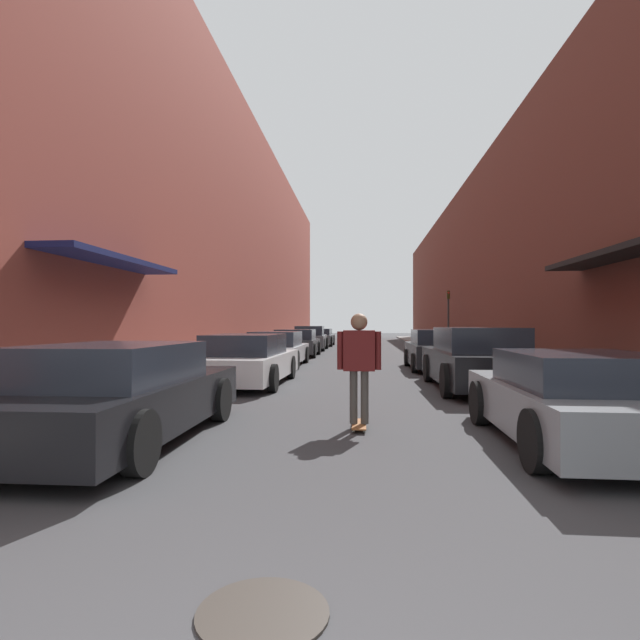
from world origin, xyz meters
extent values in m
plane|color=#38383A|center=(0.00, 21.55, 0.00)|extent=(118.52, 118.52, 0.00)
cube|color=gray|center=(-4.76, 26.94, 0.06)|extent=(1.80, 53.87, 0.12)
cube|color=gray|center=(4.76, 26.94, 0.06)|extent=(1.80, 53.87, 0.12)
cube|color=brown|center=(-7.66, 26.94, 6.37)|extent=(4.00, 53.87, 12.74)
cube|color=#141947|center=(-5.26, 9.43, 2.90)|extent=(1.00, 4.80, 0.12)
cube|color=brown|center=(7.66, 26.94, 4.58)|extent=(4.00, 53.87, 9.15)
cube|color=black|center=(5.26, 9.43, 2.90)|extent=(1.00, 4.80, 0.12)
cube|color=black|center=(-2.91, 5.08, 0.48)|extent=(1.84, 4.57, 0.60)
cube|color=#232833|center=(-2.91, 4.85, 1.03)|extent=(1.61, 2.38, 0.48)
cylinder|color=black|center=(-3.80, 6.49, 0.33)|extent=(0.18, 0.67, 0.67)
cylinder|color=black|center=(-2.02, 6.49, 0.33)|extent=(0.18, 0.67, 0.67)
cylinder|color=black|center=(-2.02, 3.67, 0.33)|extent=(0.18, 0.67, 0.67)
cube|color=silver|center=(-2.70, 11.18, 0.47)|extent=(1.96, 4.59, 0.59)
cube|color=#232833|center=(-2.70, 10.95, 1.01)|extent=(1.68, 2.40, 0.49)
cylinder|color=black|center=(-3.60, 12.58, 0.32)|extent=(0.18, 0.63, 0.63)
cylinder|color=black|center=(-1.79, 12.58, 0.32)|extent=(0.18, 0.63, 0.63)
cylinder|color=black|center=(-3.60, 9.77, 0.32)|extent=(0.18, 0.63, 0.63)
cylinder|color=black|center=(-1.79, 9.77, 0.32)|extent=(0.18, 0.63, 0.63)
cube|color=#B7B7BC|center=(-2.89, 16.65, 0.45)|extent=(1.80, 4.59, 0.56)
cube|color=#232833|center=(-2.89, 16.42, 0.99)|extent=(1.58, 2.39, 0.51)
cylinder|color=black|center=(-3.77, 18.07, 0.32)|extent=(0.18, 0.63, 0.63)
cylinder|color=black|center=(-2.01, 18.07, 0.32)|extent=(0.18, 0.63, 0.63)
cylinder|color=black|center=(-3.77, 15.23, 0.32)|extent=(0.18, 0.63, 0.63)
cylinder|color=black|center=(-2.01, 15.23, 0.32)|extent=(0.18, 0.63, 0.63)
cube|color=#232326|center=(-2.91, 21.99, 0.49)|extent=(1.96, 3.96, 0.61)
cube|color=#232833|center=(-2.91, 21.80, 1.02)|extent=(1.71, 2.06, 0.46)
cylinder|color=black|center=(-3.86, 23.22, 0.33)|extent=(0.18, 0.66, 0.66)
cylinder|color=black|center=(-1.97, 23.22, 0.33)|extent=(0.18, 0.66, 0.66)
cylinder|color=black|center=(-3.86, 20.77, 0.33)|extent=(0.18, 0.66, 0.66)
cylinder|color=black|center=(-1.97, 20.77, 0.33)|extent=(0.18, 0.66, 0.66)
cube|color=#515459|center=(-2.84, 27.50, 0.53)|extent=(1.87, 4.41, 0.66)
cube|color=#232833|center=(-2.84, 27.28, 1.12)|extent=(1.60, 2.31, 0.53)
cylinder|color=black|center=(-3.69, 28.85, 0.35)|extent=(0.18, 0.71, 0.71)
cylinder|color=black|center=(-1.98, 28.85, 0.35)|extent=(0.18, 0.71, 0.71)
cylinder|color=black|center=(-3.69, 26.15, 0.35)|extent=(0.18, 0.71, 0.71)
cylinder|color=black|center=(-1.98, 26.15, 0.35)|extent=(0.18, 0.71, 0.71)
cube|color=#515459|center=(-2.74, 32.93, 0.48)|extent=(1.80, 4.18, 0.57)
cube|color=#232833|center=(-2.74, 32.72, 0.97)|extent=(1.56, 2.19, 0.41)
cylinder|color=black|center=(-3.58, 34.21, 0.36)|extent=(0.18, 0.71, 0.71)
cylinder|color=black|center=(-1.89, 34.21, 0.36)|extent=(0.18, 0.71, 0.71)
cylinder|color=black|center=(-3.58, 31.64, 0.36)|extent=(0.18, 0.71, 0.71)
cylinder|color=black|center=(-1.89, 31.64, 0.36)|extent=(0.18, 0.71, 0.71)
cube|color=gray|center=(2.84, 5.34, 0.47)|extent=(1.87, 3.99, 0.57)
cube|color=#232833|center=(2.84, 5.14, 0.96)|extent=(1.63, 2.08, 0.42)
cylinder|color=black|center=(1.94, 6.57, 0.33)|extent=(0.18, 0.65, 0.65)
cylinder|color=black|center=(3.73, 6.57, 0.33)|extent=(0.18, 0.65, 0.65)
cylinder|color=black|center=(1.94, 4.11, 0.33)|extent=(0.18, 0.65, 0.65)
cube|color=black|center=(2.81, 10.68, 0.54)|extent=(1.94, 4.67, 0.69)
cube|color=#232833|center=(2.81, 10.45, 1.16)|extent=(1.68, 2.44, 0.54)
cylinder|color=black|center=(1.89, 12.12, 0.36)|extent=(0.18, 0.71, 0.71)
cylinder|color=black|center=(3.73, 12.12, 0.36)|extent=(0.18, 0.71, 0.71)
cylinder|color=black|center=(1.89, 9.24, 0.36)|extent=(0.18, 0.71, 0.71)
cylinder|color=black|center=(3.73, 9.24, 0.36)|extent=(0.18, 0.71, 0.71)
cube|color=#232326|center=(2.72, 15.70, 0.51)|extent=(1.95, 4.11, 0.69)
cube|color=#232833|center=(2.72, 15.50, 1.09)|extent=(1.71, 2.14, 0.47)
cylinder|color=black|center=(1.78, 16.98, 0.30)|extent=(0.18, 0.60, 0.60)
cylinder|color=black|center=(3.67, 16.98, 0.30)|extent=(0.18, 0.60, 0.60)
cylinder|color=black|center=(1.78, 14.43, 0.30)|extent=(0.18, 0.60, 0.60)
cylinder|color=black|center=(3.67, 14.43, 0.30)|extent=(0.18, 0.60, 0.60)
cube|color=brown|center=(0.14, 6.11, 0.07)|extent=(0.20, 0.78, 0.02)
cylinder|color=beige|center=(0.06, 6.36, 0.03)|extent=(0.03, 0.06, 0.06)
cylinder|color=beige|center=(0.21, 6.36, 0.03)|extent=(0.03, 0.06, 0.06)
cylinder|color=beige|center=(0.06, 5.86, 0.03)|extent=(0.03, 0.06, 0.06)
cylinder|color=beige|center=(0.21, 5.86, 0.03)|extent=(0.03, 0.06, 0.06)
cylinder|color=#47423D|center=(0.06, 6.11, 0.46)|extent=(0.11, 0.11, 0.76)
cylinder|color=#47423D|center=(0.22, 6.11, 0.46)|extent=(0.11, 0.11, 0.76)
cube|color=maroon|center=(0.14, 6.11, 1.13)|extent=(0.46, 0.20, 0.59)
sphere|color=#8C664C|center=(0.14, 6.11, 1.55)|extent=(0.24, 0.24, 0.24)
cylinder|color=maroon|center=(-0.13, 6.11, 1.13)|extent=(0.09, 0.09, 0.55)
cylinder|color=maroon|center=(0.41, 6.11, 1.13)|extent=(0.09, 0.09, 0.55)
cylinder|color=#332D28|center=(-0.33, 1.45, 0.01)|extent=(0.70, 0.70, 0.02)
cylinder|color=#2D2D2D|center=(4.89, 26.80, 1.73)|extent=(0.10, 0.10, 3.21)
cube|color=#332D0F|center=(4.89, 26.80, 3.11)|extent=(0.16, 0.16, 0.45)
sphere|color=red|center=(4.89, 26.71, 3.22)|extent=(0.11, 0.11, 0.11)
camera|label=1|loc=(0.19, -1.13, 1.52)|focal=28.00mm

